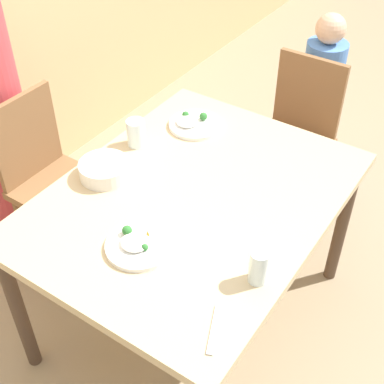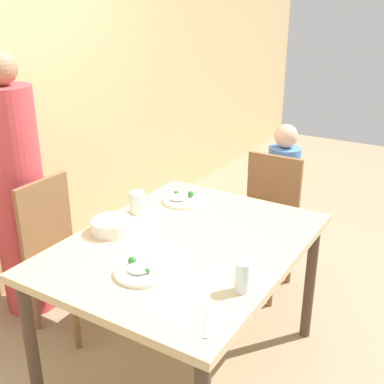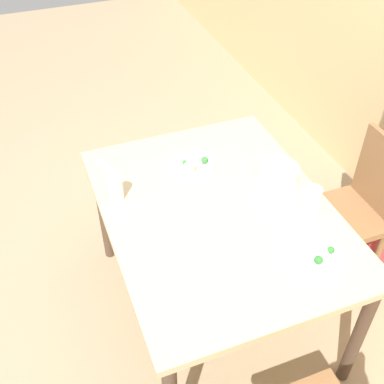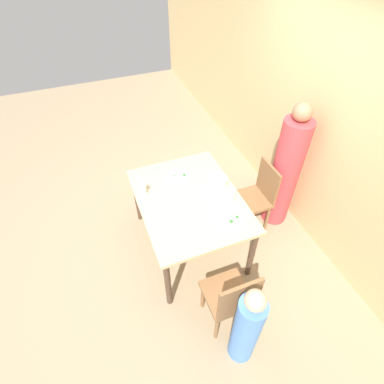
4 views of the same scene
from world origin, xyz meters
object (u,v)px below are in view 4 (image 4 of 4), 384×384
Objects in this scene: chair_adult_spot at (257,196)px; person_adult at (285,172)px; chair_child_spot at (231,298)px; bowl_curry at (218,181)px; glass_water_tall at (143,189)px; person_child at (247,328)px; plate_rice_adult at (179,177)px.

person_adult is at bearing 90.00° from chair_adult_spot.
bowl_curry is (-1.12, 0.37, 0.32)m from chair_child_spot.
chair_adult_spot is 1.34m from glass_water_tall.
chair_adult_spot is 0.84× the size of person_child.
chair_adult_spot reaches higher than plate_rice_adult.
plate_rice_adult is (-0.33, -0.85, 0.29)m from chair_adult_spot.
chair_adult_spot is at bearing 68.45° from plate_rice_adult.
chair_child_spot is at bearing -49.07° from person_adult.
person_adult is 1.63m from glass_water_tall.
plate_rice_adult is at bearing -111.55° from chair_adult_spot.
chair_adult_spot is 1.56m from person_child.
person_child is (1.31, -1.18, -0.25)m from person_adult.
person_child reaches higher than plate_rice_adult.
glass_water_tall is at bearing -100.16° from chair_adult_spot.
plate_rice_adult is at bearing 103.89° from glass_water_tall.
glass_water_tall is (-1.54, -0.43, 0.34)m from person_child.
plate_rice_adult is at bearing -123.85° from bowl_curry.
person_adult is at bearing -139.07° from chair_child_spot.
glass_water_tall reaches higher than bowl_curry.
person_child is at bearing -33.03° from chair_adult_spot.
person_child reaches higher than bowl_curry.
chair_adult_spot is 4.36× the size of bowl_curry.
chair_adult_spot is 0.58m from bowl_curry.
chair_child_spot is 3.77× the size of plate_rice_adult.
chair_child_spot reaches higher than plate_rice_adult.
person_adult is 1.50× the size of person_child.
person_adult reaches higher than chair_adult_spot.
person_adult is at bearing 81.90° from glass_water_tall.
person_child reaches higher than chair_child_spot.
plate_rice_adult is at bearing -90.12° from chair_child_spot.
glass_water_tall is (-1.25, -0.43, 0.35)m from chair_child_spot.
chair_child_spot is at bearing 18.79° from glass_water_tall.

